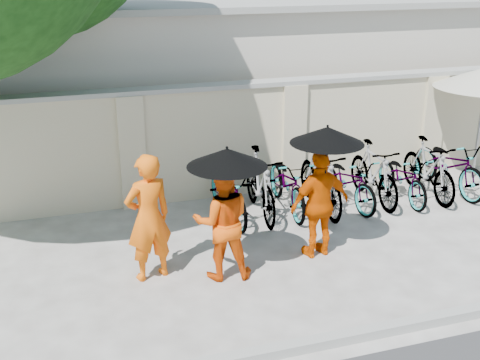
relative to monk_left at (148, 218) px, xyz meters
name	(u,v)px	position (x,y,z in m)	size (l,w,h in m)	color
ground	(242,280)	(1.16, -0.48, -0.89)	(80.00, 80.00, 0.00)	beige
kerb	(289,349)	(1.16, -2.18, -0.83)	(40.00, 0.16, 0.12)	gray
compound_wall	(240,141)	(2.16, 2.72, 0.11)	(20.00, 0.30, 2.00)	#C1B795
building_behind	(232,71)	(3.16, 6.52, 0.71)	(14.00, 6.00, 3.20)	beige
monk_left	(148,218)	(0.00, 0.00, 0.00)	(0.65, 0.43, 1.79)	#FC640B
monk_center	(222,221)	(0.95, -0.27, -0.07)	(0.80, 0.62, 1.65)	#EB5008
parasol_center	(227,157)	(1.00, -0.35, 0.86)	(1.06, 1.06, 0.94)	black
monk_right	(320,204)	(2.48, -0.09, -0.08)	(0.95, 0.40, 1.62)	#D34B00
parasol_right	(327,135)	(2.50, -0.17, 0.97)	(1.04, 1.04, 1.07)	black
bike_0	(229,192)	(1.60, 1.59, -0.42)	(0.63, 1.80, 0.94)	gray
bike_1	(260,184)	(2.14, 1.55, -0.32)	(0.54, 1.90, 1.14)	gray
bike_2	(288,183)	(2.68, 1.63, -0.40)	(0.65, 1.88, 0.99)	gray
bike_3	(320,179)	(3.22, 1.47, -0.33)	(0.53, 1.87, 1.13)	gray
bike_4	(347,181)	(3.76, 1.51, -0.44)	(0.61, 1.75, 0.92)	gray
bike_5	(374,173)	(4.30, 1.53, -0.36)	(0.51, 1.79, 1.08)	gray
bike_6	(403,177)	(4.84, 1.43, -0.46)	(0.58, 1.66, 0.87)	gray
bike_7	(429,169)	(5.38, 1.44, -0.36)	(0.50, 1.78, 1.07)	gray
bike_8	(449,165)	(5.92, 1.56, -0.38)	(0.69, 1.97, 1.04)	gray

